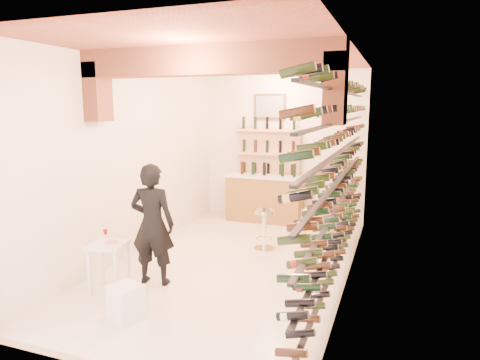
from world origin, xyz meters
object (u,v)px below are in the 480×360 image
(wine_rack, at_px, (335,172))
(person, at_px, (152,224))
(chrome_barstool, at_px, (264,227))
(white_stool, at_px, (126,302))
(back_counter, at_px, (265,197))
(crate_lower, at_px, (318,234))
(tasting_table, at_px, (108,252))

(wine_rack, distance_m, person, 2.64)
(chrome_barstool, bearing_deg, white_stool, -105.09)
(wine_rack, distance_m, white_stool, 3.23)
(wine_rack, bearing_deg, white_stool, -134.82)
(wine_rack, relative_size, person, 3.34)
(person, bearing_deg, wine_rack, -164.11)
(person, relative_size, chrome_barstool, 2.40)
(wine_rack, height_order, white_stool, wine_rack)
(back_counter, bearing_deg, wine_rack, -55.34)
(crate_lower, bearing_deg, wine_rack, -73.15)
(wine_rack, bearing_deg, person, -155.38)
(back_counter, relative_size, crate_lower, 3.38)
(white_stool, height_order, crate_lower, white_stool)
(back_counter, distance_m, chrome_barstool, 1.90)
(wine_rack, height_order, back_counter, wine_rack)
(tasting_table, bearing_deg, back_counter, 65.72)
(person, xyz_separation_m, chrome_barstool, (1.04, 1.90, -0.44))
(chrome_barstool, distance_m, crate_lower, 1.12)
(back_counter, distance_m, tasting_table, 4.24)
(white_stool, height_order, person, person)
(wine_rack, bearing_deg, tasting_table, -151.57)
(wine_rack, bearing_deg, back_counter, 124.66)
(white_stool, xyz_separation_m, person, (-0.25, 1.02, 0.65))
(person, distance_m, chrome_barstool, 2.21)
(tasting_table, relative_size, person, 0.47)
(white_stool, bearing_deg, wine_rack, 45.18)
(tasting_table, relative_size, chrome_barstool, 1.13)
(wine_rack, relative_size, tasting_table, 7.10)
(tasting_table, bearing_deg, white_stool, -53.02)
(wine_rack, height_order, tasting_table, wine_rack)
(person, xyz_separation_m, crate_lower, (1.84, 2.64, -0.70))
(wine_rack, xyz_separation_m, chrome_barstool, (-1.28, 0.84, -1.14))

